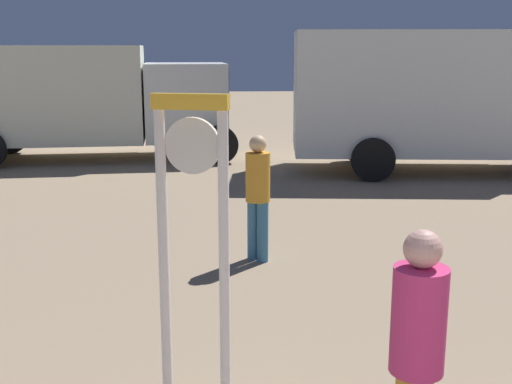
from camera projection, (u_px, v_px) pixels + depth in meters
The scene contains 5 objects.
standing_clock at pixel (193, 239), 4.19m from camera, with size 0.50×0.21×2.40m.
person_near_clock at pixel (417, 351), 3.75m from camera, with size 0.32×0.32×1.68m.
person_distant at pixel (258, 192), 8.07m from camera, with size 0.31×0.31×1.62m.
box_truck_near at pixel (73, 97), 15.52m from camera, with size 7.46×2.84×2.75m.
box_truck_far at pixel (441, 97), 13.93m from camera, with size 7.23×3.15×3.04m.
Camera 1 is at (-0.80, -1.22, 2.67)m, focal length 44.88 mm.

